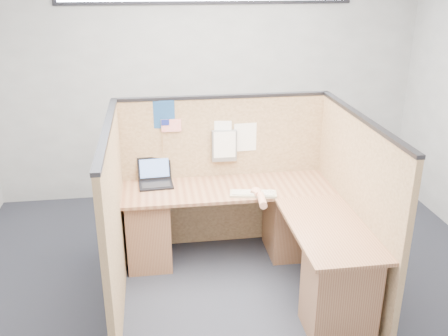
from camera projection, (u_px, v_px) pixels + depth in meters
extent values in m
plane|color=#20212E|center=(240.00, 296.00, 4.29)|extent=(5.00, 5.00, 0.00)
plane|color=#949699|center=(208.00, 81.00, 5.84)|extent=(5.00, 0.00, 5.00)
cube|color=brown|center=(223.00, 172.00, 4.93)|extent=(2.05, 0.05, 1.50)
cube|color=#232328|center=(223.00, 96.00, 4.65)|extent=(2.05, 0.06, 0.03)
cube|color=brown|center=(115.00, 221.00, 3.97)|extent=(0.05, 1.80, 1.50)
cube|color=#232328|center=(107.00, 129.00, 3.69)|extent=(0.06, 1.80, 0.03)
cube|color=brown|center=(354.00, 205.00, 4.24)|extent=(0.05, 1.80, 1.50)
cube|color=#232328|center=(363.00, 119.00, 3.96)|extent=(0.06, 1.80, 0.03)
cube|color=brown|center=(228.00, 189.00, 4.65)|extent=(1.95, 0.60, 0.03)
cube|color=brown|center=(329.00, 228.00, 3.93)|extent=(0.60, 1.15, 0.03)
cube|color=brown|center=(149.00, 229.00, 4.68)|extent=(0.40, 0.50, 0.70)
cube|color=brown|center=(288.00, 219.00, 4.86)|extent=(0.40, 0.50, 0.70)
cube|color=brown|center=(340.00, 291.00, 3.77)|extent=(0.50, 0.40, 0.70)
cube|color=black|center=(156.00, 185.00, 4.67)|extent=(0.33, 0.25, 0.02)
cube|color=black|center=(155.00, 168.00, 4.76)|extent=(0.32, 0.09, 0.21)
cube|color=#445F95|center=(155.00, 168.00, 4.76)|extent=(0.28, 0.06, 0.17)
cube|color=gray|center=(253.00, 194.00, 4.48)|extent=(0.44, 0.21, 0.02)
cube|color=silver|center=(253.00, 192.00, 4.47)|extent=(0.40, 0.18, 0.01)
ellipsoid|color=silver|center=(256.00, 193.00, 4.48)|extent=(0.10, 0.06, 0.04)
ellipsoid|color=tan|center=(256.00, 190.00, 4.47)|extent=(0.08, 0.10, 0.05)
cylinder|color=tan|center=(258.00, 194.00, 4.43)|extent=(0.06, 0.05, 0.06)
cylinder|color=tan|center=(262.00, 200.00, 4.31)|extent=(0.09, 0.25, 0.07)
cube|color=navy|center=(164.00, 115.00, 4.60)|extent=(0.20, 0.02, 0.26)
cylinder|color=olive|center=(162.00, 136.00, 4.66)|extent=(0.01, 0.01, 0.32)
cube|color=red|center=(171.00, 126.00, 4.64)|extent=(0.18, 0.00, 0.12)
cube|color=navy|center=(165.00, 123.00, 4.61)|extent=(0.07, 0.00, 0.06)
cube|color=slate|center=(224.00, 146.00, 4.77)|extent=(0.24, 0.05, 0.31)
cube|color=white|center=(225.00, 145.00, 4.74)|extent=(0.21, 0.01, 0.26)
cube|color=white|center=(221.00, 134.00, 4.75)|extent=(0.21, 0.03, 0.27)
cube|color=white|center=(245.00, 137.00, 4.80)|extent=(0.22, 0.02, 0.28)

